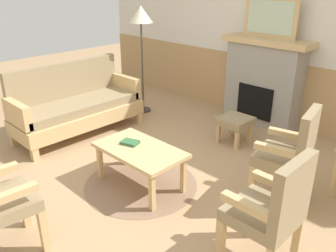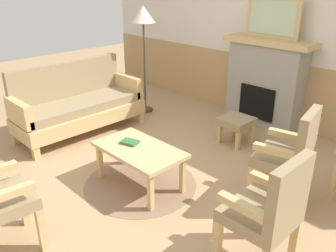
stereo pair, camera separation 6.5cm
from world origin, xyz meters
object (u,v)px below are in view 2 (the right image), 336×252
Objects in this scene: floor_lamp_by_couch at (143,21)px; couch at (78,106)px; framed_picture at (273,18)px; fireplace at (265,82)px; coffee_table at (139,153)px; footstool at (236,123)px; armchair_near_fireplace at (291,153)px; armchair_by_window_left at (269,210)px; book_on_table at (130,142)px.

couch is at bearing -90.55° from floor_lamp_by_couch.
fireplace is at bearing -90.00° from framed_picture.
coffee_table reaches higher than footstool.
armchair_near_fireplace is at bearing 34.29° from coffee_table.
armchair_by_window_left is at bearing -26.55° from floor_lamp_by_couch.
coffee_table is 1.57m from armchair_by_window_left.
couch reaches higher than footstool.
framed_picture is (0.00, 0.00, 0.91)m from fireplace.
couch is at bearing -169.31° from armchair_near_fireplace.
footstool is at bearing 131.05° from armchair_by_window_left.
armchair_near_fireplace is (1.13, -0.74, 0.25)m from footstool.
fireplace is 0.91m from framed_picture.
couch is 2.21m from footstool.
coffee_table is at bearing -42.43° from floor_lamp_by_couch.
fireplace is 2.45m from book_on_table.
framed_picture reaches higher than fireplace.
floor_lamp_by_couch is (-1.67, 1.53, 1.06)m from coffee_table.
fireplace is at bearing 90.45° from coffee_table.
fireplace reaches higher than armchair_near_fireplace.
book_on_table is at bearing -10.84° from couch.
framed_picture is 4.44× the size of book_on_table.
couch is 1.84× the size of armchair_by_window_left.
framed_picture is at bearing 86.88° from book_on_table.
armchair_near_fireplace reaches higher than coffee_table.
fireplace is 1.33× the size of armchair_near_fireplace.
book_on_table is at bearing -93.12° from framed_picture.
book_on_table is at bearing -45.19° from floor_lamp_by_couch.
fireplace is 3.25× the size of footstool.
armchair_by_window_left is at bearing -6.66° from couch.
couch is 9.99× the size of book_on_table.
armchair_near_fireplace reaches higher than footstool.
couch is at bearing 169.16° from book_on_table.
footstool is at bearing 86.28° from coffee_table.
floor_lamp_by_couch is at bearing 89.45° from couch.
couch is 4.50× the size of footstool.
footstool is (0.12, -0.85, -1.28)m from framed_picture.
couch is at bearing -127.81° from fireplace.
armchair_by_window_left is (1.58, -2.52, -0.11)m from fireplace.
coffee_table is at bearing -89.55° from framed_picture.
couch is 1.56m from book_on_table.
book_on_table is (-0.13, -2.44, -1.10)m from framed_picture.
floor_lamp_by_couch is (-1.65, -0.91, 0.80)m from fireplace.
fireplace is at bearing 52.19° from couch.
couch is (-1.66, -2.15, -1.16)m from framed_picture.
book_on_table is 1.72m from armchair_by_window_left.
footstool is at bearing 146.72° from armchair_near_fireplace.
floor_lamp_by_couch is at bearing 134.81° from book_on_table.
floor_lamp_by_couch reaches higher than couch.
armchair_by_window_left is 3.73m from floor_lamp_by_couch.
footstool is at bearing 80.87° from book_on_table.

